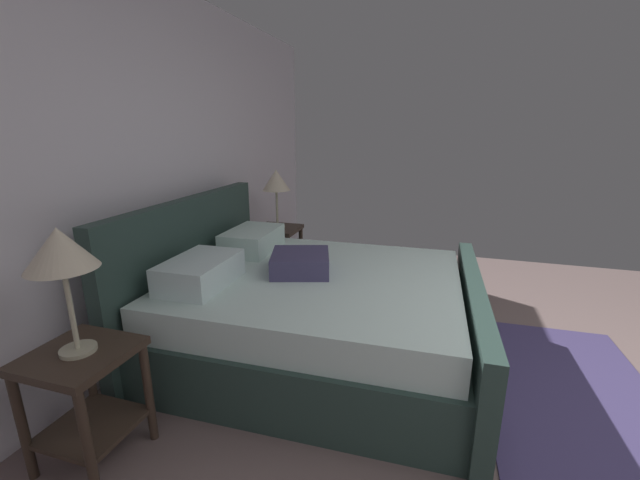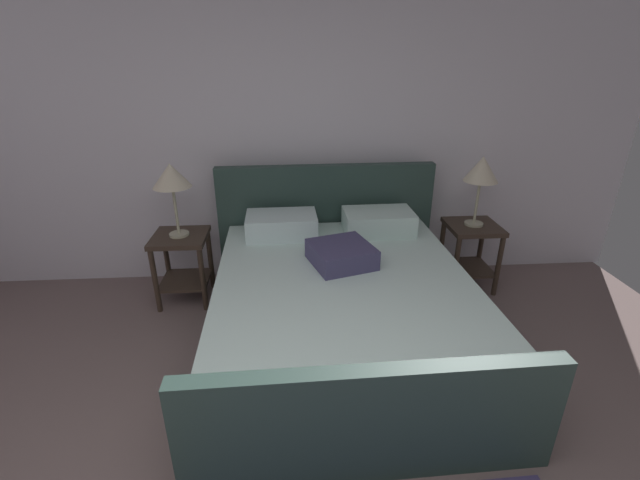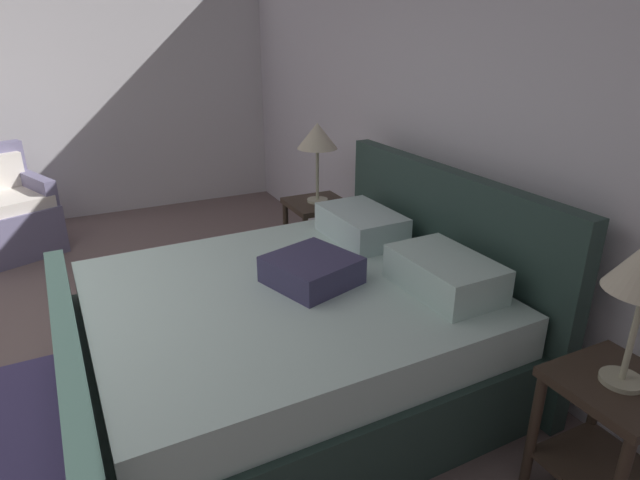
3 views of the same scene
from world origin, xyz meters
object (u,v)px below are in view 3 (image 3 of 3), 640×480
nightstand_right (610,423)px  armchair (1,214)px  nightstand_left (317,226)px  table_lamp_left (317,138)px  bed (296,331)px

nightstand_right → armchair: 4.72m
nightstand_right → nightstand_left: same height
nightstand_right → table_lamp_left: table_lamp_left is taller
bed → table_lamp_left: bearing=149.6°
nightstand_left → table_lamp_left: size_ratio=1.00×
nightstand_right → nightstand_left: 2.52m
nightstand_right → nightstand_left: bearing=-178.6°
nightstand_right → armchair: bearing=-150.5°
bed → nightstand_left: (-1.26, 0.74, 0.06)m
bed → nightstand_left: 1.46m
nightstand_right → table_lamp_left: bearing=-178.6°
nightstand_left → bed: bearing=-30.4°
bed → nightstand_right: bed is taller
nightstand_right → table_lamp_left: (-2.52, -0.06, 0.69)m
bed → armchair: size_ratio=2.31×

